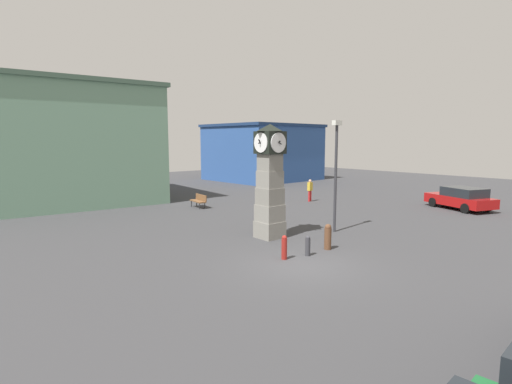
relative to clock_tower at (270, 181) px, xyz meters
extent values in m
plane|color=#38383A|center=(-1.93, -3.94, -2.71)|extent=(86.33, 86.33, 0.00)
cube|color=gray|center=(0.00, 0.00, -2.31)|extent=(1.13, 1.13, 0.80)
cube|color=gray|center=(0.00, 0.00, -1.51)|extent=(1.07, 1.07, 0.80)
cube|color=slate|center=(0.00, 0.00, -0.71)|extent=(1.01, 1.01, 0.80)
cube|color=gray|center=(0.00, 0.00, 0.09)|extent=(0.94, 0.94, 0.80)
cube|color=gray|center=(0.00, 0.00, 0.89)|extent=(0.88, 0.88, 0.80)
cube|color=black|center=(0.00, 0.00, 1.81)|extent=(1.10, 1.10, 1.04)
cylinder|color=white|center=(0.00, 0.57, 1.81)|extent=(0.90, 0.04, 0.90)
cube|color=black|center=(0.00, 0.60, 1.81)|extent=(0.06, 0.09, 0.21)
cube|color=black|center=(0.00, 0.60, 1.81)|extent=(0.04, 0.27, 0.27)
cylinder|color=white|center=(0.00, -0.57, 1.81)|extent=(0.90, 0.04, 0.90)
cube|color=black|center=(0.00, -0.60, 1.81)|extent=(0.06, 0.16, 0.18)
cube|color=black|center=(0.00, -0.60, 1.81)|extent=(0.04, 0.33, 0.17)
cylinder|color=white|center=(0.57, 0.00, 1.81)|extent=(0.04, 0.90, 0.90)
cube|color=black|center=(0.60, 0.00, 1.81)|extent=(0.19, 0.06, 0.14)
cube|color=black|center=(0.60, 0.00, 1.81)|extent=(0.08, 0.04, 0.34)
cylinder|color=white|center=(-0.57, 0.00, 1.81)|extent=(0.04, 0.90, 0.90)
cube|color=black|center=(-0.60, 0.00, 1.81)|extent=(0.21, 0.06, 0.10)
cube|color=black|center=(-0.60, 0.00, 1.81)|extent=(0.23, 0.04, 0.30)
pyramid|color=black|center=(0.00, 0.00, 2.50)|extent=(1.16, 1.16, 0.34)
cylinder|color=maroon|center=(-1.91, -2.98, -2.29)|extent=(0.22, 0.22, 0.83)
sphere|color=maroon|center=(-1.91, -2.98, -1.85)|extent=(0.20, 0.20, 0.20)
cylinder|color=#333338|center=(-0.84, -3.23, -2.35)|extent=(0.20, 0.20, 0.70)
sphere|color=#333338|center=(-0.84, -3.23, -1.97)|extent=(0.18, 0.18, 0.18)
cylinder|color=brown|center=(0.51, -3.14, -2.25)|extent=(0.30, 0.30, 0.92)
sphere|color=brown|center=(0.51, -3.14, -1.74)|extent=(0.27, 0.27, 0.27)
cube|color=#A51111|center=(15.17, -2.32, -2.12)|extent=(3.36, 4.82, 0.64)
cube|color=#1E2328|center=(15.06, -2.63, -1.50)|extent=(2.53, 2.90, 0.60)
cylinder|color=black|center=(14.76, -0.71, -2.39)|extent=(0.43, 0.68, 0.64)
cylinder|color=black|center=(16.52, -1.35, -2.39)|extent=(0.43, 0.68, 0.64)
cylinder|color=black|center=(13.82, -3.28, -2.39)|extent=(0.43, 0.68, 0.64)
cylinder|color=black|center=(15.58, -3.92, -2.39)|extent=(0.43, 0.68, 0.64)
cube|color=brown|center=(1.92, 9.55, -2.26)|extent=(0.67, 1.65, 0.08)
cube|color=brown|center=(2.17, 9.52, -2.01)|extent=(0.24, 1.60, 0.40)
cylinder|color=#262628|center=(1.79, 10.21, -2.48)|extent=(0.06, 0.06, 0.45)
cylinder|color=#262628|center=(1.65, 8.94, -2.48)|extent=(0.06, 0.06, 0.45)
cylinder|color=#262628|center=(2.19, 10.16, -2.48)|extent=(0.06, 0.06, 0.45)
cylinder|color=#262628|center=(2.05, 8.89, -2.48)|extent=(0.06, 0.06, 0.45)
cylinder|color=red|center=(9.88, 6.51, -2.29)|extent=(0.14, 0.14, 0.83)
cylinder|color=red|center=(10.08, 6.54, -2.29)|extent=(0.14, 0.14, 0.83)
cube|color=gold|center=(9.98, 6.53, -1.56)|extent=(0.43, 0.30, 0.62)
sphere|color=tan|center=(9.98, 6.53, -1.14)|extent=(0.22, 0.22, 0.22)
cylinder|color=#333338|center=(3.37, -1.18, -0.03)|extent=(0.14, 0.14, 5.36)
cube|color=silver|center=(3.37, -1.18, 2.77)|extent=(0.50, 0.24, 0.24)
cube|color=gray|center=(-5.15, 18.60, 1.49)|extent=(14.69, 12.18, 8.39)
cube|color=#405849|center=(-5.15, 18.60, 5.83)|extent=(15.13, 12.55, 0.30)
cube|color=#2D5193|center=(18.51, 21.85, 0.37)|extent=(11.14, 10.56, 6.14)
cube|color=navy|center=(18.51, 21.85, 3.59)|extent=(11.48, 10.88, 0.30)
camera|label=1|loc=(-12.49, -13.88, 1.92)|focal=28.00mm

